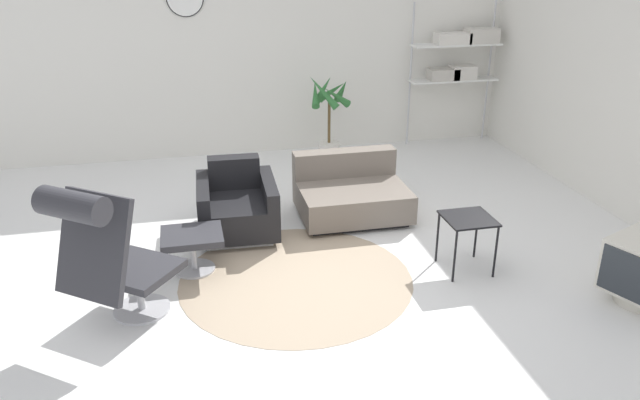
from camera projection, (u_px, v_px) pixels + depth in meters
name	position (u px, v px, depth m)	size (l,w,h in m)	color
ground_plane	(301.00, 264.00, 5.59)	(12.00, 12.00, 0.00)	white
wall_back	(250.00, 47.00, 8.00)	(12.00, 0.09, 2.80)	silver
round_rug	(296.00, 279.00, 5.34)	(2.00, 2.00, 0.01)	tan
lounge_chair	(105.00, 247.00, 4.39)	(0.96, 1.02, 1.20)	#BCBCC1
ottoman	(192.00, 242.00, 5.39)	(0.53, 0.45, 0.36)	#BCBCC1
armchair_red	(237.00, 208.00, 6.12)	(0.78, 0.87, 0.68)	silver
couch_low	(351.00, 195.00, 6.51)	(1.10, 0.88, 0.62)	black
side_table	(468.00, 224.00, 5.35)	(0.41, 0.41, 0.50)	black
potted_plant	(329.00, 118.00, 7.95)	(0.57, 0.58, 1.16)	silver
shelf_unit	(460.00, 56.00, 8.39)	(1.22, 0.28, 1.93)	#BCBCC1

